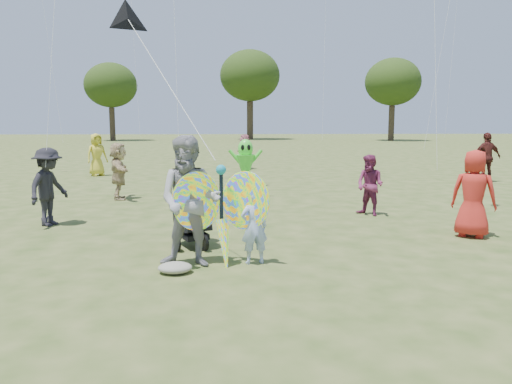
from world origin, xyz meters
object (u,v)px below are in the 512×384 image
crowd_j (245,152)px  butterfly_kite (222,214)px  crowd_h (487,157)px  crowd_a (474,194)px  crowd_b (49,187)px  child_girl (254,227)px  adult_man (190,202)px  crowd_e (370,185)px  crowd_g (97,155)px  jogging_stroller (192,213)px  alien_kite (246,165)px  crowd_d (119,171)px

crowd_j → butterfly_kite: (-0.86, -15.82, -0.02)m
crowd_h → crowd_a: bearing=54.5°
crowd_a → crowd_b: bearing=23.1°
child_girl → butterfly_kite: 0.55m
butterfly_kite → crowd_b: bearing=139.7°
adult_man → crowd_h: 14.57m
child_girl → crowd_j: 15.78m
crowd_a → crowd_e: crowd_a is taller
crowd_e → child_girl: bearing=-77.6°
crowd_g → jogging_stroller: 12.92m
crowd_e → jogging_stroller: size_ratio=1.28×
crowd_g → alien_kite: bearing=-84.4°
crowd_g → alien_kite: size_ratio=1.01×
crowd_d → butterfly_kite: bearing=-169.2°
adult_man → jogging_stroller: adult_man is taller
crowd_h → jogging_stroller: size_ratio=1.61×
crowd_b → crowd_j: size_ratio=1.03×
crowd_d → jogging_stroller: bearing=-169.3°
crowd_j → adult_man: bearing=5.1°
adult_man → butterfly_kite: (0.50, 0.04, -0.21)m
adult_man → jogging_stroller: bearing=102.4°
adult_man → crowd_j: adult_man is taller
child_girl → crowd_b: (-4.30, 3.18, 0.25)m
crowd_g → jogging_stroller: bearing=-106.4°
child_girl → crowd_h: bearing=-143.8°
crowd_b → crowd_e: size_ratio=1.16×
child_girl → adult_man: size_ratio=0.58×
crowd_e → crowd_a: bearing=-10.2°
crowd_h → butterfly_kite: crowd_h is taller
crowd_d → crowd_j: 9.78m
adult_man → alien_kite: size_ratio=1.18×
crowd_h → alien_kite: crowd_h is taller
crowd_g → crowd_j: (6.21, 2.56, -0.05)m
crowd_e → crowd_j: (-2.64, 11.81, 0.09)m
crowd_d → crowd_g: crowd_g is taller
adult_man → crowd_b: bearing=144.6°
crowd_b → alien_kite: size_ratio=0.98×
child_girl → crowd_b: crowd_b is taller
adult_man → crowd_j: 15.91m
crowd_b → crowd_h: (13.52, 7.12, 0.07)m
adult_man → crowd_e: bearing=54.5°
crowd_j → jogging_stroller: 14.63m
crowd_g → crowd_h: size_ratio=0.95×
child_girl → crowd_a: crowd_a is taller
crowd_a → crowd_h: 9.95m
child_girl → crowd_j: bearing=-103.3°
crowd_h → jogging_stroller: (-10.29, -9.09, -0.31)m
crowd_j → alien_kite: size_ratio=0.95×
child_girl → crowd_g: (-5.85, 13.21, 0.28)m
crowd_g → jogging_stroller: (4.78, -12.00, -0.26)m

